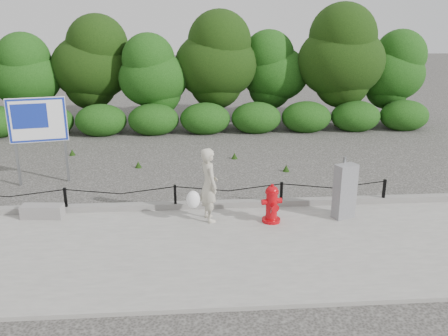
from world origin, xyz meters
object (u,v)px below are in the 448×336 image
at_px(concrete_block, 42,211).
at_px(utility_cabinet, 345,191).
at_px(pedestrian, 208,186).
at_px(fire_hydrant, 272,204).
at_px(advertising_sign, 38,124).

height_order(concrete_block, utility_cabinet, utility_cabinet).
bearing_deg(pedestrian, fire_hydrant, -114.74).
bearing_deg(pedestrian, advertising_sign, 39.72).
bearing_deg(advertising_sign, utility_cabinet, -33.11).
distance_m(pedestrian, advertising_sign, 5.31).
xyz_separation_m(fire_hydrant, utility_cabinet, (1.65, 0.12, 0.21)).
distance_m(fire_hydrant, pedestrian, 1.45).
relative_size(fire_hydrant, utility_cabinet, 0.64).
height_order(concrete_block, advertising_sign, advertising_sign).
bearing_deg(advertising_sign, fire_hydrant, -39.52).
xyz_separation_m(fire_hydrant, concrete_block, (-5.09, 0.62, -0.27)).
distance_m(utility_cabinet, advertising_sign, 8.04).
xyz_separation_m(fire_hydrant, advertising_sign, (-5.74, 3.12, 1.18)).
relative_size(pedestrian, advertising_sign, 0.70).
height_order(pedestrian, concrete_block, pedestrian).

